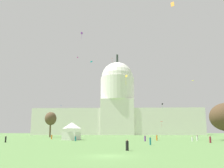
# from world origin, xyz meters

# --- Properties ---
(ground_plane) EXTENTS (800.00, 800.00, 0.00)m
(ground_plane) POSITION_xyz_m (0.00, 0.00, 0.00)
(ground_plane) COLOR #567F42
(capitol_building) EXTENTS (136.46, 28.19, 68.47)m
(capitol_building) POSITION_xyz_m (-3.17, 174.73, 20.75)
(capitol_building) COLOR silver
(capitol_building) RESTS_ON ground_plane
(event_tent) EXTENTS (5.28, 7.48, 5.60)m
(event_tent) POSITION_xyz_m (-15.05, 51.64, 2.81)
(event_tent) COLOR white
(event_tent) RESTS_ON ground_plane
(tree_west_far) EXTENTS (6.77, 7.42, 12.06)m
(tree_west_far) POSITION_xyz_m (-33.62, 89.78, 8.78)
(tree_west_far) COLOR brown
(tree_west_far) RESTS_ON ground_plane
(person_black_near_tent) EXTENTS (0.60, 0.60, 1.54)m
(person_black_near_tent) POSITION_xyz_m (2.17, 7.75, 0.69)
(person_black_near_tent) COLOR black
(person_black_near_tent) RESTS_ON ground_plane
(person_purple_front_right) EXTENTS (0.63, 0.63, 1.68)m
(person_purple_front_right) POSITION_xyz_m (7.64, 41.71, 0.76)
(person_purple_front_right) COLOR #703D93
(person_purple_front_right) RESTS_ON ground_plane
(person_teal_back_right) EXTENTS (0.49, 0.49, 1.55)m
(person_teal_back_right) POSITION_xyz_m (-11.91, 42.17, 0.70)
(person_teal_back_right) COLOR #1E757A
(person_teal_back_right) RESTS_ON ground_plane
(person_teal_near_tree_east) EXTENTS (0.47, 0.47, 1.69)m
(person_teal_near_tree_east) POSITION_xyz_m (7.03, 22.70, 0.79)
(person_teal_near_tree_east) COLOR #1E757A
(person_teal_near_tree_east) RESTS_ON ground_plane
(person_orange_mid_center) EXTENTS (0.58, 0.58, 1.67)m
(person_orange_mid_center) POSITION_xyz_m (-23.61, 58.71, 0.76)
(person_orange_mid_center) COLOR orange
(person_orange_mid_center) RESTS_ON ground_plane
(person_orange_back_center) EXTENTS (0.56, 0.56, 1.74)m
(person_orange_back_center) POSITION_xyz_m (11.74, 48.18, 0.79)
(person_orange_back_center) COLOR orange
(person_orange_back_center) RESTS_ON ground_plane
(person_white_lawn_far_right) EXTENTS (0.57, 0.57, 1.48)m
(person_white_lawn_far_right) POSITION_xyz_m (20.58, 41.66, 0.67)
(person_white_lawn_far_right) COLOR silver
(person_white_lawn_far_right) RESTS_ON ground_plane
(person_purple_edge_west) EXTENTS (0.45, 0.45, 1.56)m
(person_purple_edge_west) POSITION_xyz_m (27.17, 59.29, 0.72)
(person_purple_edge_west) COLOR #703D93
(person_purple_edge_west) RESTS_ON ground_plane
(person_white_front_left) EXTENTS (0.59, 0.59, 1.48)m
(person_white_front_left) POSITION_xyz_m (23.51, 47.24, 0.66)
(person_white_front_left) COLOR silver
(person_white_front_left) RESTS_ON ground_plane
(person_black_aisle_center) EXTENTS (0.49, 0.49, 1.73)m
(person_black_aisle_center) POSITION_xyz_m (-27.56, 32.81, 0.80)
(person_black_aisle_center) COLOR black
(person_black_aisle_center) RESTS_ON ground_plane
(person_maroon_mid_left) EXTENTS (0.46, 0.46, 1.72)m
(person_maroon_mid_left) POSITION_xyz_m (22.32, 32.67, 0.78)
(person_maroon_mid_left) COLOR maroon
(person_maroon_mid_left) RESTS_ON ground_plane
(kite_blue_low) EXTENTS (0.63, 1.26, 0.22)m
(kite_blue_low) POSITION_xyz_m (-26.40, 78.94, 13.80)
(kite_blue_low) COLOR blue
(kite_orange_mid) EXTENTS (0.79, 0.74, 1.40)m
(kite_orange_mid) POSITION_xyz_m (14.28, 29.03, 34.10)
(kite_orange_mid) COLOR orange
(kite_cyan_high) EXTENTS (1.35, 1.37, 1.16)m
(kite_cyan_high) POSITION_xyz_m (-18.01, 118.16, 45.76)
(kite_cyan_high) COLOR #33BCDB
(kite_pink_high) EXTENTS (1.45, 1.85, 2.16)m
(kite_pink_high) POSITION_xyz_m (-4.37, 116.02, 46.54)
(kite_pink_high) COLOR pink
(kite_magenta_high) EXTENTS (0.79, 0.75, 0.74)m
(kite_magenta_high) POSITION_xyz_m (-29.52, 131.75, 52.97)
(kite_magenta_high) COLOR #D1339E
(kite_gold_mid) EXTENTS (0.75, 0.53, 3.58)m
(kite_gold_mid) POSITION_xyz_m (2.76, 51.27, 20.34)
(kite_gold_mid) COLOR gold
(kite_black_mid) EXTENTS (1.03, 1.05, 2.96)m
(kite_black_mid) POSITION_xyz_m (26.91, 129.55, 20.15)
(kite_black_mid) COLOR black
(kite_yellow_mid) EXTENTS (1.20, 1.09, 0.21)m
(kite_yellow_mid) POSITION_xyz_m (34.93, 86.81, 26.05)
(kite_yellow_mid) COLOR yellow
(kite_red_low) EXTENTS (1.66, 1.11, 2.91)m
(kite_red_low) POSITION_xyz_m (27.26, 137.55, 8.57)
(kite_red_low) COLOR red
(kite_violet_high) EXTENTS (0.90, 0.84, 3.95)m
(kite_violet_high) POSITION_xyz_m (-19.02, 87.07, 51.56)
(kite_violet_high) COLOR purple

